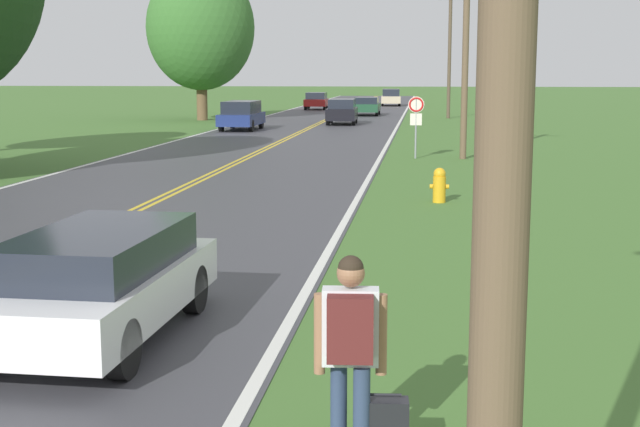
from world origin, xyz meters
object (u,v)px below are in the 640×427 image
Objects in this scene: traffic_sign at (416,112)px; car_dark_green_sedan_mid_far at (366,106)px; car_champagne_van_distant at (391,97)px; car_white_hatchback_nearest at (101,280)px; car_black_hatchback_mid_near at (342,111)px; hitchhiker_person at (350,339)px; car_dark_blue_van_approaching at (242,115)px; fire_hydrant at (439,185)px; tree_left_verge at (201,28)px; car_red_hatchback_receding at (316,100)px.

car_dark_green_sedan_mid_far is at bearing 96.98° from traffic_sign.
car_champagne_van_distant is (-3.05, 52.83, -0.89)m from traffic_sign.
car_black_hatchback_mid_near is (-1.35, 45.26, 0.10)m from car_white_hatchback_nearest.
car_white_hatchback_nearest is at bearing 42.35° from hitchhiker_person.
car_dark_blue_van_approaching is 1.00× the size of car_dark_green_sedan_mid_far.
fire_hydrant is (0.93, 15.25, -0.64)m from hitchhiker_person.
traffic_sign is at bearing -147.28° from car_dark_blue_van_approaching.
car_dark_blue_van_approaching is (4.78, -9.95, -5.26)m from tree_left_verge.
car_black_hatchback_mid_near is (5.07, 6.20, -0.03)m from car_dark_blue_van_approaching.
hitchhiker_person is 0.17× the size of tree_left_verge.
car_dark_green_sedan_mid_far is (-3.92, 60.25, -0.35)m from hitchhiker_person.
car_champagne_van_distant is at bearing 93.37° from fire_hydrant.
traffic_sign is at bearing 6.78° from car_dark_green_sedan_mid_far.
car_black_hatchback_mid_near is at bearing 1.39° from hitchhiker_person.
car_dark_blue_van_approaching is 1.11× the size of car_black_hatchback_mid_near.
car_white_hatchback_nearest is (-3.48, -23.55, -1.00)m from traffic_sign.
car_dark_blue_van_approaching reaches higher than car_champagne_van_distant.
hitchhiker_person is at bearing 3.87° from car_black_hatchback_mid_near.
car_champagne_van_distant is (1.78, 31.12, 0.01)m from car_black_hatchback_mid_near.
car_white_hatchback_nearest is 0.93× the size of car_dark_blue_van_approaching.
tree_left_verge is at bearing -112.43° from car_black_hatchback_mid_near.
car_red_hatchback_receding is 0.83× the size of car_champagne_van_distant.
car_white_hatchback_nearest is 1.23× the size of car_red_hatchback_receding.
car_dark_green_sedan_mid_far reaches higher than fire_hydrant.
tree_left_verge reaches higher than car_red_hatchback_receding.
car_dark_blue_van_approaching is at bearing -12.75° from car_champagne_van_distant.
car_champagne_van_distant is at bearing 93.30° from traffic_sign.
hitchhiker_person reaches higher than car_black_hatchback_mid_near.
traffic_sign reaches higher than car_white_hatchback_nearest.
car_dark_blue_van_approaching is (-6.41, 39.06, 0.12)m from car_white_hatchback_nearest.
hitchhiker_person is at bearing -0.30° from car_champagne_van_distant.
car_champagne_van_distant reaches higher than car_black_hatchback_mid_near.
car_dark_blue_van_approaching is 37.95m from car_champagne_van_distant.
tree_left_verge is at bearing -25.38° from car_champagne_van_distant.
tree_left_verge is 14.38m from car_dark_green_sedan_mid_far.
car_champagne_van_distant is at bearing 66.98° from tree_left_verge.
fire_hydrant is at bearing -170.66° from car_red_hatchback_receding.
fire_hydrant is 11.53m from traffic_sign.
hitchhiker_person is 0.38× the size of car_dark_green_sedan_mid_far.
hitchhiker_person is 0.38× the size of car_dark_blue_van_approaching.
car_red_hatchback_receding is (-5.00, 9.78, 0.07)m from car_dark_green_sedan_mid_far.
car_red_hatchback_receding is (-9.84, 54.78, 0.36)m from fire_hydrant.
car_dark_blue_van_approaching is 8.01m from car_black_hatchback_mid_near.
hitchhiker_person is 26.69m from traffic_sign.
fire_hydrant is 0.08× the size of tree_left_verge.
tree_left_verge is 2.92× the size of car_red_hatchback_receding.
car_white_hatchback_nearest is 67.14m from car_red_hatchback_receding.
car_champagne_van_distant reaches higher than car_dark_green_sedan_mid_far.
traffic_sign reaches higher than car_dark_blue_van_approaching.
fire_hydrant is 45.26m from car_dark_green_sedan_mid_far.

